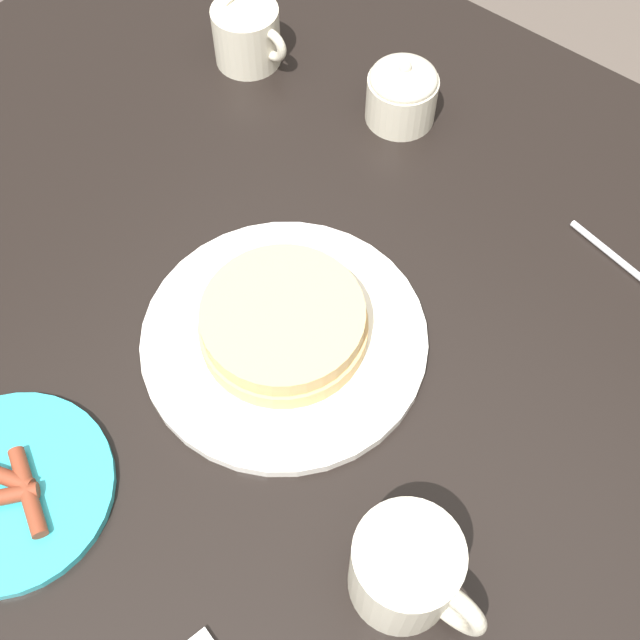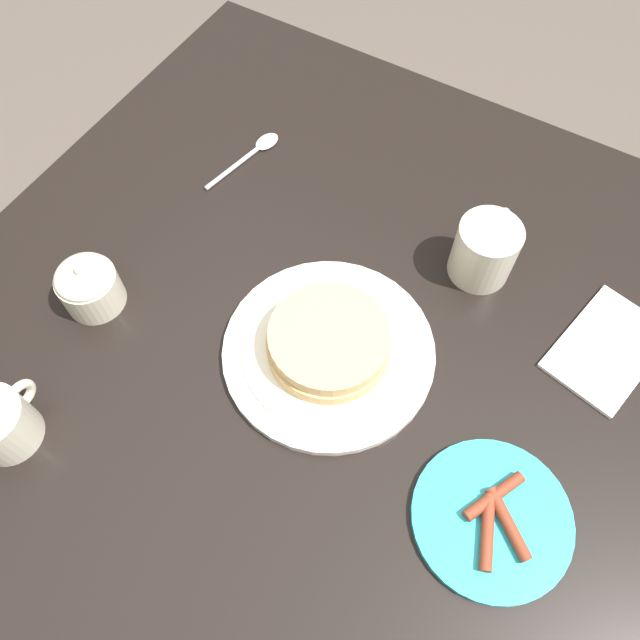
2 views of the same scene
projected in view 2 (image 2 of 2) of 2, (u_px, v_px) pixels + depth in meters
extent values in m
plane|color=#51473F|center=(301.00, 495.00, 1.43)|extent=(8.00, 8.00, 0.00)
cube|color=black|center=(287.00, 363.00, 0.82)|extent=(1.16, 0.99, 0.03)
cube|color=black|center=(617.00, 339.00, 1.24)|extent=(0.07, 0.07, 0.69)
cube|color=black|center=(255.00, 172.00, 1.46)|extent=(0.07, 0.07, 0.69)
cylinder|color=white|center=(329.00, 351.00, 0.81)|extent=(0.27, 0.27, 0.01)
cylinder|color=white|center=(329.00, 348.00, 0.80)|extent=(0.22, 0.22, 0.00)
cylinder|color=tan|center=(329.00, 344.00, 0.79)|extent=(0.16, 0.16, 0.02)
cylinder|color=tan|center=(329.00, 337.00, 0.77)|extent=(0.15, 0.15, 0.02)
cylinder|color=#2DADBC|center=(492.00, 518.00, 0.70)|extent=(0.18, 0.18, 0.01)
cylinder|color=brown|center=(487.00, 532.00, 0.68)|extent=(0.08, 0.04, 0.01)
cylinder|color=brown|center=(494.00, 496.00, 0.70)|extent=(0.08, 0.05, 0.01)
cylinder|color=brown|center=(508.00, 524.00, 0.69)|extent=(0.06, 0.07, 0.01)
cylinder|color=beige|center=(484.00, 251.00, 0.84)|extent=(0.08, 0.08, 0.09)
torus|color=beige|center=(497.00, 229.00, 0.85)|extent=(0.06, 0.01, 0.06)
cylinder|color=brown|center=(491.00, 234.00, 0.80)|extent=(0.07, 0.07, 0.00)
torus|color=beige|center=(21.00, 395.00, 0.74)|extent=(0.04, 0.01, 0.04)
cylinder|color=beige|center=(91.00, 289.00, 0.83)|extent=(0.08, 0.08, 0.05)
ellipsoid|color=beige|center=(84.00, 277.00, 0.80)|extent=(0.08, 0.08, 0.03)
sphere|color=beige|center=(79.00, 270.00, 0.79)|extent=(0.01, 0.01, 0.01)
cube|color=white|center=(607.00, 349.00, 0.81)|extent=(0.18, 0.14, 0.01)
cylinder|color=silver|center=(232.00, 168.00, 0.96)|extent=(0.11, 0.03, 0.01)
ellipsoid|color=silver|center=(267.00, 142.00, 0.99)|extent=(0.05, 0.04, 0.01)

